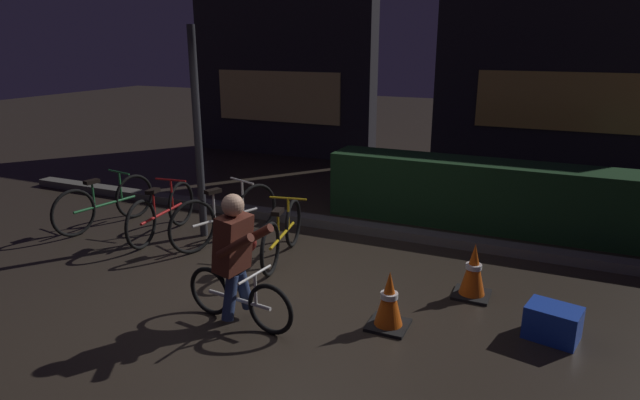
# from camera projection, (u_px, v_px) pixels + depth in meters

# --- Properties ---
(ground_plane) EXTENTS (40.00, 40.00, 0.00)m
(ground_plane) POSITION_uv_depth(u_px,v_px,m) (278.00, 297.00, 5.51)
(ground_plane) COLOR #2D261E
(sidewalk_curb) EXTENTS (12.00, 0.24, 0.12)m
(sidewalk_curb) POSITION_uv_depth(u_px,v_px,m) (354.00, 226.00, 7.41)
(sidewalk_curb) COLOR #56544F
(sidewalk_curb) RESTS_ON ground
(hedge_row) EXTENTS (4.80, 0.70, 0.93)m
(hedge_row) POSITION_uv_depth(u_px,v_px,m) (501.00, 197.00, 7.37)
(hedge_row) COLOR #19381C
(hedge_row) RESTS_ON ground
(storefront_left) EXTENTS (4.28, 0.54, 3.77)m
(storefront_left) POSITION_uv_depth(u_px,v_px,m) (283.00, 70.00, 11.97)
(storefront_left) COLOR #262328
(storefront_left) RESTS_ON ground
(storefront_right) EXTENTS (5.89, 0.54, 4.70)m
(storefront_right) POSITION_uv_depth(u_px,v_px,m) (597.00, 50.00, 9.99)
(storefront_right) COLOR #262328
(storefront_right) RESTS_ON ground
(street_post) EXTENTS (0.10, 0.10, 2.71)m
(street_post) POSITION_uv_depth(u_px,v_px,m) (198.00, 136.00, 6.87)
(street_post) COLOR #2D2D33
(street_post) RESTS_ON ground
(parked_bike_leftmost) EXTENTS (0.46, 1.59, 0.74)m
(parked_bike_leftmost) POSITION_uv_depth(u_px,v_px,m) (105.00, 203.00, 7.51)
(parked_bike_leftmost) COLOR black
(parked_bike_leftmost) RESTS_ON ground
(parked_bike_left_mid) EXTENTS (0.46, 1.56, 0.72)m
(parked_bike_left_mid) POSITION_uv_depth(u_px,v_px,m) (162.00, 212.00, 7.14)
(parked_bike_left_mid) COLOR black
(parked_bike_left_mid) RESTS_ON ground
(parked_bike_center_left) EXTENTS (0.61, 1.62, 0.78)m
(parked_bike_center_left) POSITION_uv_depth(u_px,v_px,m) (226.00, 216.00, 6.91)
(parked_bike_center_left) COLOR black
(parked_bike_center_left) RESTS_ON ground
(parked_bike_center_right) EXTENTS (0.46, 1.50, 0.70)m
(parked_bike_center_right) POSITION_uv_depth(u_px,v_px,m) (282.00, 234.00, 6.37)
(parked_bike_center_right) COLOR black
(parked_bike_center_right) RESTS_ON ground
(traffic_cone_near) EXTENTS (0.36, 0.36, 0.55)m
(traffic_cone_near) POSITION_uv_depth(u_px,v_px,m) (389.00, 301.00, 4.87)
(traffic_cone_near) COLOR black
(traffic_cone_near) RESTS_ON ground
(traffic_cone_far) EXTENTS (0.36, 0.36, 0.57)m
(traffic_cone_far) POSITION_uv_depth(u_px,v_px,m) (473.00, 271.00, 5.46)
(traffic_cone_far) COLOR black
(traffic_cone_far) RESTS_ON ground
(blue_crate) EXTENTS (0.50, 0.41, 0.30)m
(blue_crate) POSITION_uv_depth(u_px,v_px,m) (553.00, 323.00, 4.71)
(blue_crate) COLOR #193DB7
(blue_crate) RESTS_ON ground
(cyclist) EXTENTS (1.19, 0.56, 1.25)m
(cyclist) POSITION_uv_depth(u_px,v_px,m) (237.00, 259.00, 4.86)
(cyclist) COLOR black
(cyclist) RESTS_ON ground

